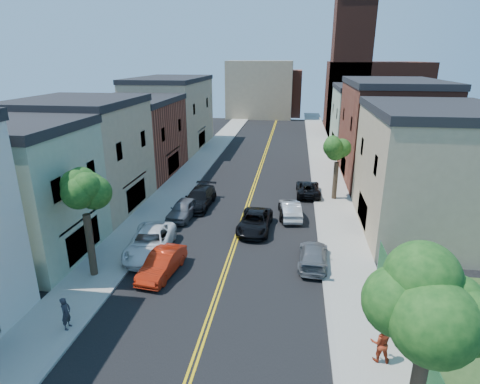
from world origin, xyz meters
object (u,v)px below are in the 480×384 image
at_px(grey_car_right, 313,255).
at_px(pedestrian_left, 66,313).
at_px(black_suv_lane, 255,222).
at_px(pedestrian_right, 381,342).
at_px(grey_car_left, 183,209).
at_px(red_sedan, 162,264).
at_px(white_pickup, 150,242).
at_px(black_car_right, 289,208).
at_px(silver_car_right, 290,209).
at_px(black_car_left, 199,198).
at_px(dark_car_right_far, 308,188).

bearing_deg(grey_car_right, pedestrian_left, 37.79).
bearing_deg(pedestrian_left, black_suv_lane, -33.12).
distance_m(pedestrian_left, pedestrian_right, 14.77).
distance_m(grey_car_left, grey_car_right, 12.34).
xyz_separation_m(red_sedan, white_pickup, (-1.70, 2.56, 0.10)).
distance_m(white_pickup, black_car_right, 12.23).
relative_size(silver_car_right, pedestrian_left, 2.59).
relative_size(white_pickup, silver_car_right, 1.35).
height_order(red_sedan, pedestrian_left, pedestrian_left).
relative_size(grey_car_left, grey_car_right, 0.99).
bearing_deg(black_car_left, grey_car_right, -40.86).
height_order(red_sedan, grey_car_right, red_sedan).
xyz_separation_m(grey_car_left, black_car_left, (0.70, 2.70, 0.03)).
relative_size(red_sedan, grey_car_right, 0.98).
xyz_separation_m(black_car_left, silver_car_right, (8.16, -1.47, -0.07)).
xyz_separation_m(black_car_left, black_car_right, (8.08, -1.25, -0.05)).
xyz_separation_m(dark_car_right_far, pedestrian_left, (-12.20, -22.04, 0.33)).
bearing_deg(grey_car_left, grey_car_right, -26.38).
relative_size(black_car_right, black_suv_lane, 0.85).
height_order(grey_car_left, dark_car_right_far, grey_car_left).
xyz_separation_m(white_pickup, black_car_right, (9.30, 7.94, -0.08)).
height_order(dark_car_right_far, pedestrian_left, pedestrian_left).
distance_m(black_car_right, pedestrian_left, 19.36).
height_order(silver_car_right, pedestrian_left, pedestrian_left).
relative_size(red_sedan, black_suv_lane, 0.86).
bearing_deg(red_sedan, white_pickup, 130.62).
height_order(red_sedan, white_pickup, white_pickup).
bearing_deg(pedestrian_right, silver_car_right, -74.45).
relative_size(black_car_left, dark_car_right_far, 1.14).
bearing_deg(dark_car_right_far, pedestrian_left, 59.83).
bearing_deg(white_pickup, grey_car_left, 78.37).
bearing_deg(silver_car_right, black_suv_lane, 40.51).
xyz_separation_m(silver_car_right, dark_car_right_far, (1.62, 6.00, -0.06)).
distance_m(black_suv_lane, pedestrian_left, 15.29).
height_order(red_sedan, black_suv_lane, red_sedan).
bearing_deg(grey_car_right, black_car_left, -39.72).
distance_m(grey_car_right, black_car_right, 8.14).
distance_m(white_pickup, silver_car_right, 12.14).
xyz_separation_m(grey_car_left, dark_car_right_far, (10.48, 7.23, -0.10)).
bearing_deg(silver_car_right, white_pickup, 31.86).
relative_size(red_sedan, black_car_right, 1.01).
relative_size(white_pickup, grey_car_right, 1.31).
xyz_separation_m(red_sedan, pedestrian_left, (-2.90, -5.77, 0.27)).
relative_size(grey_car_left, dark_car_right_far, 0.93).
bearing_deg(black_car_right, black_car_left, -13.45).
height_order(black_suv_lane, pedestrian_left, pedestrian_left).
height_order(red_sedan, black_car_left, black_car_left).
bearing_deg(pedestrian_right, white_pickup, -30.90).
bearing_deg(red_sedan, black_car_left, 99.41).
relative_size(grey_car_right, black_car_right, 1.04).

